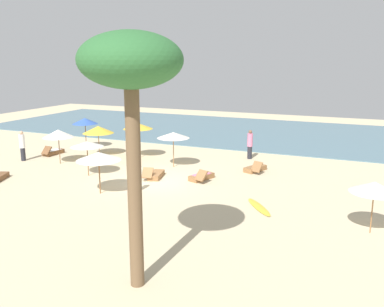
# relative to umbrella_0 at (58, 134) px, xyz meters

# --- Properties ---
(ground_plane) EXTENTS (60.00, 60.00, 0.00)m
(ground_plane) POSITION_rel_umbrella_0_xyz_m (7.19, -1.08, -1.90)
(ground_plane) COLOR beige
(ocean_water) EXTENTS (48.00, 16.00, 0.06)m
(ocean_water) POSITION_rel_umbrella_0_xyz_m (7.19, 15.92, -1.87)
(ocean_water) COLOR slate
(ocean_water) RESTS_ON ground_plane
(umbrella_0) EXTENTS (1.91, 1.91, 2.15)m
(umbrella_0) POSITION_rel_umbrella_0_xyz_m (0.00, 0.00, 0.00)
(umbrella_0) COLOR brown
(umbrella_0) RESTS_ON ground_plane
(umbrella_1) EXTENTS (1.81, 1.81, 2.00)m
(umbrella_1) POSITION_rel_umbrella_0_xyz_m (17.97, -3.85, -0.10)
(umbrella_1) COLOR olive
(umbrella_1) RESTS_ON ground_plane
(umbrella_2) EXTENTS (1.81, 1.81, 2.22)m
(umbrella_2) POSITION_rel_umbrella_0_xyz_m (-1.35, 4.40, 0.11)
(umbrella_2) COLOR brown
(umbrella_2) RESTS_ON ground_plane
(umbrella_3) EXTENTS (1.92, 1.92, 2.32)m
(umbrella_3) POSITION_rel_umbrella_0_xyz_m (3.73, 3.28, 0.22)
(umbrella_3) COLOR olive
(umbrella_3) RESTS_ON ground_plane
(umbrella_4) EXTENTS (1.82, 1.82, 1.95)m
(umbrella_4) POSITION_rel_umbrella_0_xyz_m (3.34, -1.57, -0.10)
(umbrella_4) COLOR brown
(umbrella_4) RESTS_ON ground_plane
(umbrella_5) EXTENTS (2.06, 2.06, 2.02)m
(umbrella_5) POSITION_rel_umbrella_0_xyz_m (0.92, 2.83, -0.13)
(umbrella_5) COLOR brown
(umbrella_5) RESTS_ON ground_plane
(umbrella_6) EXTENTS (1.94, 1.94, 2.13)m
(umbrella_6) POSITION_rel_umbrella_0_xyz_m (6.87, 2.08, 0.05)
(umbrella_6) COLOR olive
(umbrella_6) RESTS_ON ground_plane
(umbrella_7) EXTENTS (2.15, 2.15, 2.06)m
(umbrella_7) POSITION_rel_umbrella_0_xyz_m (5.84, -3.96, -0.04)
(umbrella_7) COLOR brown
(umbrella_7) RESTS_ON ground_plane
(lounger_0) EXTENTS (0.96, 1.79, 0.68)m
(lounger_0) POSITION_rel_umbrella_0_xyz_m (7.00, -0.48, -1.73)
(lounger_0) COLOR olive
(lounger_0) RESTS_ON ground_plane
(lounger_1) EXTENTS (0.71, 1.73, 0.68)m
(lounger_1) POSITION_rel_umbrella_0_xyz_m (-2.14, 1.77, -1.73)
(lounger_1) COLOR brown
(lounger_1) RESTS_ON ground_plane
(lounger_2) EXTENTS (1.13, 1.79, 0.68)m
(lounger_2) POSITION_rel_umbrella_0_xyz_m (9.47, 0.17, -1.73)
(lounger_2) COLOR olive
(lounger_2) RESTS_ON ground_plane
(lounger_4) EXTENTS (1.16, 1.76, 0.72)m
(lounger_4) POSITION_rel_umbrella_0_xyz_m (11.69, 3.03, -1.73)
(lounger_4) COLOR olive
(lounger_4) RESTS_ON ground_plane
(person_0) EXTENTS (0.36, 0.36, 1.93)m
(person_0) POSITION_rel_umbrella_0_xyz_m (-2.69, -0.33, -0.92)
(person_0) COLOR #26262D
(person_0) RESTS_ON ground_plane
(person_1) EXTENTS (0.45, 0.45, 1.90)m
(person_1) POSITION_rel_umbrella_0_xyz_m (10.52, 5.97, -0.94)
(person_1) COLOR #26262D
(person_1) RESTS_ON ground_plane
(person_3) EXTENTS (0.45, 0.45, 1.65)m
(person_3) POSITION_rel_umbrella_0_xyz_m (7.28, -3.34, -1.07)
(person_3) COLOR #BF3338
(person_3) RESTS_ON ground_plane
(palm_0) EXTENTS (2.75, 2.75, 7.13)m
(palm_0) POSITION_rel_umbrella_0_xyz_m (11.82, -10.54, 4.22)
(palm_0) COLOR brown
(palm_0) RESTS_ON ground_plane
(surfboard) EXTENTS (1.74, 2.14, 0.07)m
(surfboard) POSITION_rel_umbrella_0_xyz_m (13.44, -2.86, -1.87)
(surfboard) COLOR gold
(surfboard) RESTS_ON ground_plane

